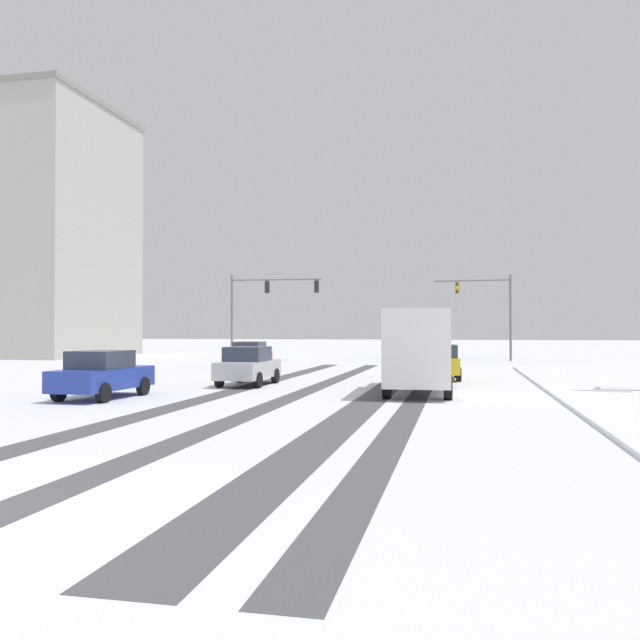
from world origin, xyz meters
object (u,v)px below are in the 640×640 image
object	(u,v)px
car_yellow_cab_second	(440,362)
car_blue_fourth	(102,374)
traffic_signal_far_left	(263,299)
box_truck_delivery	(419,348)
bus_oncoming	(423,334)
car_silver_third	(248,366)
traffic_signal_far_right	(489,302)
car_red_lead	(250,355)

from	to	relation	value
car_yellow_cab_second	car_blue_fourth	world-z (taller)	same
traffic_signal_far_left	car_blue_fourth	size ratio (longest dim) A/B	1.68
traffic_signal_far_left	car_yellow_cab_second	world-z (taller)	traffic_signal_far_left
car_yellow_cab_second	traffic_signal_far_left	bearing A→B (deg)	130.19
traffic_signal_far_left	box_truck_delivery	world-z (taller)	traffic_signal_far_left
car_yellow_cab_second	bus_oncoming	distance (m)	24.58
bus_oncoming	box_truck_delivery	size ratio (longest dim) A/B	1.49
traffic_signal_far_left	car_blue_fourth	distance (m)	27.68
car_yellow_cab_second	box_truck_delivery	world-z (taller)	box_truck_delivery
traffic_signal_far_left	car_silver_third	xyz separation A→B (m)	(5.86, -21.24, -3.87)
car_silver_third	car_yellow_cab_second	bearing A→B (deg)	33.38
car_yellow_cab_second	box_truck_delivery	bearing A→B (deg)	-94.66
traffic_signal_far_right	box_truck_delivery	bearing A→B (deg)	-97.76
traffic_signal_far_left	bus_oncoming	distance (m)	14.46
car_yellow_cab_second	bus_oncoming	world-z (taller)	bus_oncoming
traffic_signal_far_right	box_truck_delivery	distance (m)	27.32
traffic_signal_far_left	box_truck_delivery	xyz separation A→B (m)	(13.06, -23.00, -3.05)
car_red_lead	box_truck_delivery	xyz separation A→B (m)	(10.79, -12.98, 0.82)
car_blue_fourth	box_truck_delivery	xyz separation A→B (m)	(10.38, 4.28, 0.82)
car_silver_third	bus_oncoming	xyz separation A→B (m)	(5.64, 29.57, 1.18)
traffic_signal_far_left	car_silver_third	distance (m)	22.37
bus_oncoming	box_truck_delivery	xyz separation A→B (m)	(1.56, -31.34, -0.36)
bus_oncoming	box_truck_delivery	bearing A→B (deg)	-87.16
traffic_signal_far_right	car_blue_fourth	world-z (taller)	traffic_signal_far_right
car_yellow_cab_second	bus_oncoming	xyz separation A→B (m)	(-2.12, 24.46, 1.18)
car_red_lead	traffic_signal_far_right	bearing A→B (deg)	43.98
traffic_signal_far_right	car_silver_third	xyz separation A→B (m)	(-10.87, -25.16, -3.59)
traffic_signal_far_left	car_blue_fourth	bearing A→B (deg)	-84.38
box_truck_delivery	car_yellow_cab_second	bearing A→B (deg)	85.34
car_silver_third	box_truck_delivery	world-z (taller)	box_truck_delivery
traffic_signal_far_left	bus_oncoming	xyz separation A→B (m)	(11.50, 8.34, -2.69)
traffic_signal_far_right	car_yellow_cab_second	world-z (taller)	traffic_signal_far_right
car_red_lead	car_blue_fourth	xyz separation A→B (m)	(0.41, -17.26, 0.00)
car_red_lead	bus_oncoming	xyz separation A→B (m)	(9.23, 18.36, 1.18)
traffic_signal_far_left	car_red_lead	bearing A→B (deg)	-77.22
traffic_signal_far_right	car_red_lead	distance (m)	20.41
car_blue_fourth	bus_oncoming	distance (m)	36.71
car_silver_third	box_truck_delivery	size ratio (longest dim) A/B	0.55
traffic_signal_far_right	car_blue_fourth	xyz separation A→B (m)	(-14.05, -31.21, -3.59)
car_red_lead	box_truck_delivery	distance (m)	16.90
car_yellow_cab_second	traffic_signal_far_right	bearing A→B (deg)	81.18
car_blue_fourth	box_truck_delivery	distance (m)	11.25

